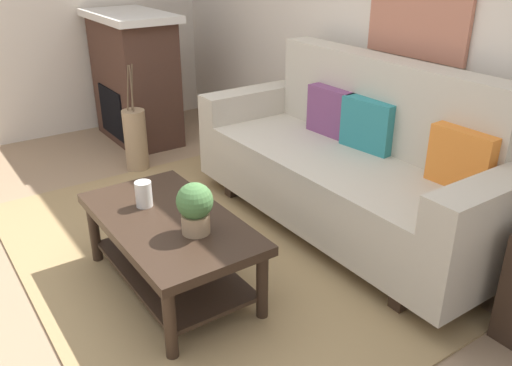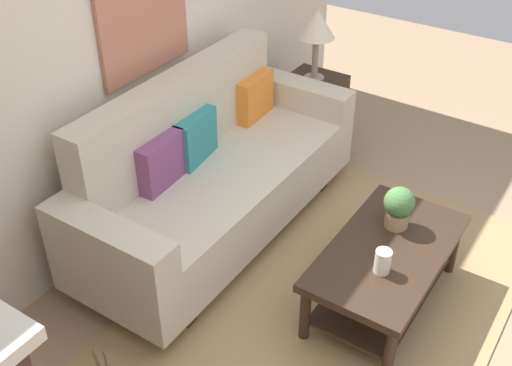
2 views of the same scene
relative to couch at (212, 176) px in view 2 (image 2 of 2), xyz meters
The scene contains 13 objects.
ground_plane 1.57m from the couch, 98.80° to the right, with size 9.40×9.40×0.00m, color #9E7F60.
wall_back 1.09m from the couch, 113.31° to the left, with size 5.40×0.10×2.70m, color beige.
area_rug 1.11m from the couch, 103.11° to the right, with size 2.81×1.90×0.01m, color #A38456.
couch is the anchor object (origin of this frame).
throw_pillow_plum 0.44m from the couch, 159.85° to the left, with size 0.36×0.12×0.32m, color #7A4270.
throw_pillow_teal 0.28m from the couch, 90.00° to the left, with size 0.36×0.12×0.32m, color teal.
throw_pillow_orange 0.74m from the couch, 10.39° to the left, with size 0.36×0.12×0.32m, color orange.
coffee_table 1.27m from the couch, 91.55° to the right, with size 1.10×0.60×0.43m.
tabletop_vase 1.33m from the couch, 100.05° to the right, with size 0.09×0.09×0.14m, color white.
potted_plant_tabletop 1.24m from the couch, 81.66° to the right, with size 0.18×0.18×0.26m.
side_table 1.41m from the couch, ahead, with size 0.44×0.44×0.56m, color #332319.
table_lamp 1.51m from the couch, ahead, with size 0.28×0.28×0.57m.
framed_painting 1.10m from the couch, 90.00° to the left, with size 0.76×0.03×0.73m, color #B77056.
Camera 2 is at (-2.45, -0.61, 2.76)m, focal length 43.92 mm.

